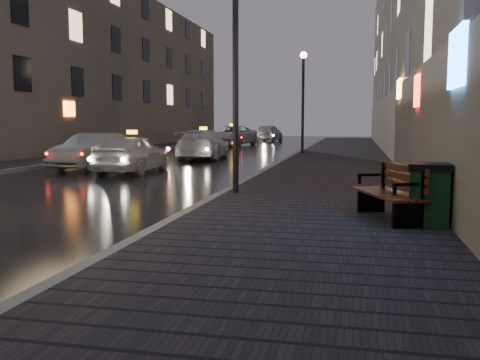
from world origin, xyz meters
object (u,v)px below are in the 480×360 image
object	(u,v)px
lamp_far	(303,89)
car_left_mid	(93,151)
lamp_near	(236,49)
taxi_mid	(203,144)
car_far	(269,133)
taxi_far	(232,136)
bench	(393,192)
taxi_near	(132,153)
trash_bin	(429,194)

from	to	relation	value
lamp_far	car_left_mid	size ratio (longest dim) A/B	1.27
lamp_near	taxi_mid	bearing A→B (deg)	109.39
car_far	lamp_far	bearing A→B (deg)	109.14
lamp_near	taxi_far	world-z (taller)	lamp_near
taxi_far	car_far	world-z (taller)	car_far
bench	taxi_far	world-z (taller)	taxi_far
taxi_near	taxi_far	distance (m)	21.72
taxi_near	car_far	world-z (taller)	car_far
trash_bin	car_far	xyz separation A→B (m)	(-8.91, 38.72, 0.11)
taxi_mid	bench	bearing A→B (deg)	111.53
lamp_near	bench	size ratio (longest dim) A/B	2.69
bench	trash_bin	distance (m)	0.67
car_left_mid	car_far	world-z (taller)	car_far
bench	taxi_near	world-z (taller)	taxi_near
lamp_far	car_left_mid	bearing A→B (deg)	-128.26
taxi_far	car_far	bearing A→B (deg)	87.92
taxi_far	lamp_near	bearing A→B (deg)	-68.78
trash_bin	taxi_mid	size ratio (longest dim) A/B	0.21
taxi_near	car_far	size ratio (longest dim) A/B	0.89
car_left_mid	car_far	size ratio (longest dim) A/B	0.92
bench	lamp_near	bearing A→B (deg)	120.34
bench	car_far	size ratio (longest dim) A/B	0.43
trash_bin	taxi_near	size ratio (longest dim) A/B	0.25
lamp_near	taxi_mid	size ratio (longest dim) A/B	1.07
lamp_near	lamp_far	bearing A→B (deg)	90.00
car_far	bench	bearing A→B (deg)	107.19
trash_bin	car_far	size ratio (longest dim) A/B	0.22
taxi_mid	taxi_near	bearing A→B (deg)	80.11
lamp_near	bench	world-z (taller)	lamp_near
taxi_mid	car_far	bearing A→B (deg)	-94.17
taxi_near	taxi_mid	world-z (taller)	taxi_mid
lamp_far	car_far	size ratio (longest dim) A/B	1.16
lamp_far	taxi_mid	xyz separation A→B (m)	(-4.48, -3.26, -2.78)
lamp_far	taxi_far	size ratio (longest dim) A/B	0.97
trash_bin	taxi_far	size ratio (longest dim) A/B	0.19
lamp_near	car_left_mid	size ratio (longest dim) A/B	1.27
lamp_far	taxi_mid	world-z (taller)	lamp_far
lamp_near	taxi_near	xyz separation A→B (m)	(-5.05, 5.56, -2.80)
lamp_near	bench	distance (m)	5.27
car_left_mid	taxi_far	distance (m)	20.43
lamp_near	taxi_far	xyz separation A→B (m)	(-6.43, 27.24, -2.73)
lamp_far	car_far	bearing A→B (deg)	104.28
bench	taxi_mid	bearing A→B (deg)	96.80
lamp_near	trash_bin	world-z (taller)	lamp_near
taxi_mid	car_far	distance (m)	22.77
lamp_far	taxi_mid	distance (m)	6.20
lamp_far	car_far	xyz separation A→B (m)	(-4.96, 19.51, -2.71)
lamp_far	car_left_mid	world-z (taller)	lamp_far
lamp_far	bench	world-z (taller)	lamp_far
lamp_near	car_left_mid	xyz separation A→B (m)	(-7.23, 6.83, -2.80)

